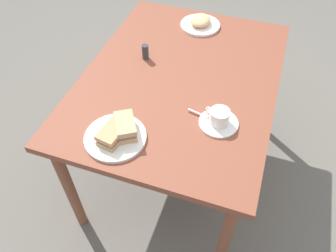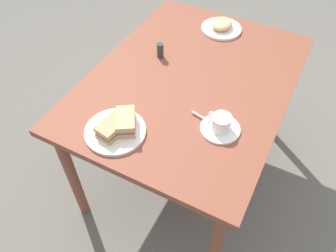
{
  "view_description": "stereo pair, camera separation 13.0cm",
  "coord_description": "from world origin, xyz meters",
  "px_view_note": "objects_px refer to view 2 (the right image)",
  "views": [
    {
      "loc": [
        1.15,
        0.33,
        1.71
      ],
      "look_at": [
        0.34,
        0.05,
        0.74
      ],
      "focal_mm": 35.7,
      "sensor_mm": 36.0,
      "label": 1
    },
    {
      "loc": [
        1.1,
        0.45,
        1.71
      ],
      "look_at": [
        0.34,
        0.05,
        0.74
      ],
      "focal_mm": 35.7,
      "sensor_mm": 36.0,
      "label": 2
    }
  ],
  "objects_px": {
    "coffee_cup": "(221,122)",
    "salt_shaker": "(160,51)",
    "dining_table": "(190,91)",
    "spoon": "(205,119)",
    "sandwich_plate": "(115,131)",
    "side_plate": "(221,29)",
    "coffee_saucer": "(220,129)",
    "sandwich_front": "(113,127)",
    "sandwich_back": "(126,122)"
  },
  "relations": [
    {
      "from": "coffee_saucer",
      "to": "coffee_cup",
      "type": "bearing_deg",
      "value": -110.8
    },
    {
      "from": "coffee_cup",
      "to": "spoon",
      "type": "distance_m",
      "value": 0.08
    },
    {
      "from": "sandwich_front",
      "to": "spoon",
      "type": "relative_size",
      "value": 1.44
    },
    {
      "from": "sandwich_plate",
      "to": "coffee_saucer",
      "type": "distance_m",
      "value": 0.41
    },
    {
      "from": "dining_table",
      "to": "coffee_saucer",
      "type": "xyz_separation_m",
      "value": [
        0.23,
        0.23,
        0.08
      ]
    },
    {
      "from": "sandwich_front",
      "to": "coffee_cup",
      "type": "height_order",
      "value": "coffee_cup"
    },
    {
      "from": "coffee_saucer",
      "to": "coffee_cup",
      "type": "xyz_separation_m",
      "value": [
        -0.0,
        -0.0,
        0.04
      ]
    },
    {
      "from": "sandwich_front",
      "to": "dining_table",
      "type": "bearing_deg",
      "value": 163.92
    },
    {
      "from": "sandwich_front",
      "to": "coffee_saucer",
      "type": "height_order",
      "value": "sandwich_front"
    },
    {
      "from": "spoon",
      "to": "side_plate",
      "type": "height_order",
      "value": "spoon"
    },
    {
      "from": "dining_table",
      "to": "sandwich_plate",
      "type": "relative_size",
      "value": 4.88
    },
    {
      "from": "coffee_saucer",
      "to": "dining_table",
      "type": "bearing_deg",
      "value": -134.9
    },
    {
      "from": "coffee_saucer",
      "to": "side_plate",
      "type": "xyz_separation_m",
      "value": [
        -0.67,
        -0.26,
        0.0
      ]
    },
    {
      "from": "dining_table",
      "to": "coffee_cup",
      "type": "relative_size",
      "value": 11.23
    },
    {
      "from": "side_plate",
      "to": "salt_shaker",
      "type": "height_order",
      "value": "salt_shaker"
    },
    {
      "from": "dining_table",
      "to": "spoon",
      "type": "xyz_separation_m",
      "value": [
        0.22,
        0.16,
        0.09
      ]
    },
    {
      "from": "spoon",
      "to": "salt_shaker",
      "type": "bearing_deg",
      "value": -128.78
    },
    {
      "from": "sandwich_front",
      "to": "spoon",
      "type": "bearing_deg",
      "value": 128.22
    },
    {
      "from": "dining_table",
      "to": "coffee_cup",
      "type": "xyz_separation_m",
      "value": [
        0.23,
        0.23,
        0.12
      ]
    },
    {
      "from": "spoon",
      "to": "salt_shaker",
      "type": "distance_m",
      "value": 0.47
    },
    {
      "from": "side_plate",
      "to": "salt_shaker",
      "type": "relative_size",
      "value": 2.89
    },
    {
      "from": "sandwich_back",
      "to": "coffee_saucer",
      "type": "distance_m",
      "value": 0.37
    },
    {
      "from": "coffee_cup",
      "to": "side_plate",
      "type": "distance_m",
      "value": 0.72
    },
    {
      "from": "sandwich_plate",
      "to": "spoon",
      "type": "bearing_deg",
      "value": 127.46
    },
    {
      "from": "dining_table",
      "to": "sandwich_front",
      "type": "distance_m",
      "value": 0.48
    },
    {
      "from": "coffee_saucer",
      "to": "spoon",
      "type": "xyz_separation_m",
      "value": [
        -0.02,
        -0.07,
        0.01
      ]
    },
    {
      "from": "sandwich_plate",
      "to": "spoon",
      "type": "relative_size",
      "value": 2.45
    },
    {
      "from": "sandwich_plate",
      "to": "salt_shaker",
      "type": "relative_size",
      "value": 3.25
    },
    {
      "from": "dining_table",
      "to": "sandwich_back",
      "type": "distance_m",
      "value": 0.43
    },
    {
      "from": "coffee_cup",
      "to": "side_plate",
      "type": "relative_size",
      "value": 0.49
    },
    {
      "from": "sandwich_plate",
      "to": "sandwich_back",
      "type": "xyz_separation_m",
      "value": [
        -0.03,
        0.03,
        0.04
      ]
    },
    {
      "from": "sandwich_plate",
      "to": "coffee_cup",
      "type": "height_order",
      "value": "coffee_cup"
    },
    {
      "from": "sandwich_plate",
      "to": "sandwich_front",
      "type": "distance_m",
      "value": 0.03
    },
    {
      "from": "sandwich_front",
      "to": "side_plate",
      "type": "bearing_deg",
      "value": 173.29
    },
    {
      "from": "sandwich_plate",
      "to": "spoon",
      "type": "height_order",
      "value": "spoon"
    },
    {
      "from": "sandwich_plate",
      "to": "salt_shaker",
      "type": "xyz_separation_m",
      "value": [
        -0.51,
        -0.08,
        0.03
      ]
    },
    {
      "from": "sandwich_plate",
      "to": "coffee_cup",
      "type": "relative_size",
      "value": 2.3
    },
    {
      "from": "sandwich_plate",
      "to": "coffee_cup",
      "type": "bearing_deg",
      "value": 119.74
    },
    {
      "from": "sandwich_front",
      "to": "side_plate",
      "type": "height_order",
      "value": "sandwich_front"
    },
    {
      "from": "sandwich_back",
      "to": "coffee_cup",
      "type": "relative_size",
      "value": 1.37
    },
    {
      "from": "spoon",
      "to": "salt_shaker",
      "type": "relative_size",
      "value": 1.32
    },
    {
      "from": "coffee_cup",
      "to": "salt_shaker",
      "type": "height_order",
      "value": "salt_shaker"
    },
    {
      "from": "dining_table",
      "to": "sandwich_plate",
      "type": "distance_m",
      "value": 0.46
    },
    {
      "from": "side_plate",
      "to": "salt_shaker",
      "type": "bearing_deg",
      "value": -26.19
    },
    {
      "from": "sandwich_plate",
      "to": "dining_table",
      "type": "bearing_deg",
      "value": 163.82
    },
    {
      "from": "coffee_cup",
      "to": "side_plate",
      "type": "bearing_deg",
      "value": -158.96
    },
    {
      "from": "sandwich_front",
      "to": "sandwich_plate",
      "type": "bearing_deg",
      "value": 169.73
    },
    {
      "from": "sandwich_front",
      "to": "salt_shaker",
      "type": "relative_size",
      "value": 1.91
    },
    {
      "from": "sandwich_plate",
      "to": "side_plate",
      "type": "height_order",
      "value": "same"
    },
    {
      "from": "coffee_cup",
      "to": "side_plate",
      "type": "height_order",
      "value": "coffee_cup"
    }
  ]
}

